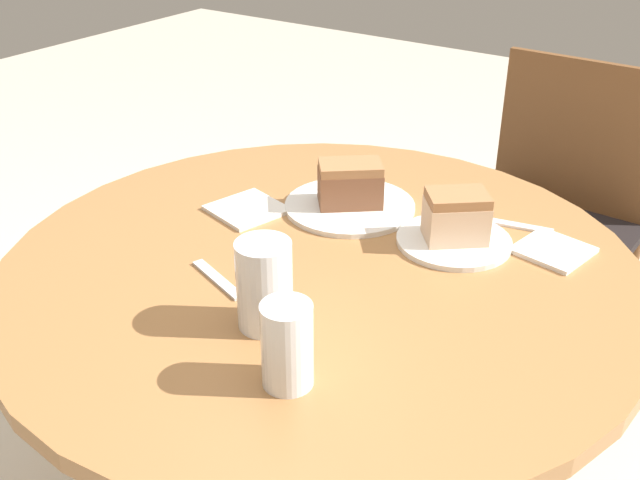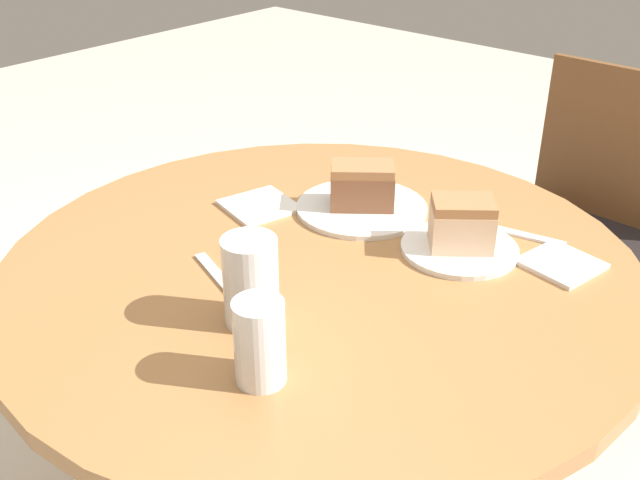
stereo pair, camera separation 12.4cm
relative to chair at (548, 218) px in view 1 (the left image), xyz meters
The scene contains 12 objects.
table 0.92m from the chair, 97.07° to the right, with size 1.08×1.08×0.72m.
chair is the anchor object (origin of this frame).
plate_near 0.77m from the chair, 86.31° to the right, with size 0.20×0.20×0.01m.
plate_far 0.78m from the chair, 104.14° to the right, with size 0.25×0.25×0.01m.
cake_slice_near 0.79m from the chair, 86.31° to the right, with size 0.13×0.12×0.09m.
cake_slice_far 0.79m from the chair, 104.14° to the right, with size 0.14×0.13×0.08m.
glass_lemonade 1.23m from the chair, 88.46° to the right, with size 0.07×0.07×0.12m.
glass_water 1.15m from the chair, 93.81° to the right, with size 0.08×0.08×0.14m.
napkin_stack 0.93m from the chair, 111.88° to the right, with size 0.15×0.15×0.01m.
fork 0.67m from the chair, 81.30° to the right, with size 0.17×0.05×0.00m.
spoon 1.10m from the chair, 101.44° to the right, with size 0.14×0.06×0.00m.
napkin_side 0.73m from the chair, 72.91° to the right, with size 0.13×0.13×0.01m.
Camera 1 is at (0.61, -0.89, 1.36)m, focal length 42.00 mm.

